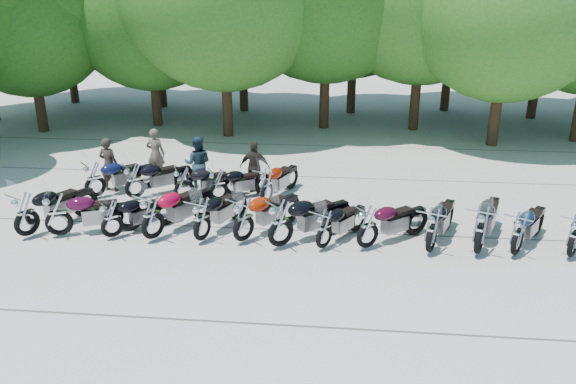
# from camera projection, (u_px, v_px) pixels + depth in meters

# --- Properties ---
(ground) EXTENTS (90.00, 90.00, 0.00)m
(ground) POSITION_uv_depth(u_px,v_px,m) (282.00, 255.00, 13.79)
(ground) COLOR gray
(ground) RESTS_ON ground
(tree_1) EXTENTS (6.97, 6.97, 8.55)m
(tree_1) POSITION_uv_depth(u_px,v_px,m) (26.00, 14.00, 23.59)
(tree_1) COLOR #3A2614
(tree_1) RESTS_ON ground
(tree_2) EXTENTS (7.31, 7.31, 8.97)m
(tree_2) POSITION_uv_depth(u_px,v_px,m) (148.00, 7.00, 24.57)
(tree_2) COLOR #3A2614
(tree_2) RESTS_ON ground
(tree_11) EXTENTS (7.56, 7.56, 9.28)m
(tree_11) POSITION_uv_depth(u_px,v_px,m) (241.00, 0.00, 27.53)
(tree_11) COLOR #3A2614
(tree_11) RESTS_ON ground
(motorcycle_0) EXTENTS (1.85, 2.53, 1.40)m
(motorcycle_0) POSITION_uv_depth(u_px,v_px,m) (25.00, 213.00, 14.49)
(motorcycle_0) COLOR black
(motorcycle_0) RESTS_ON ground
(motorcycle_1) EXTENTS (2.55, 1.56, 1.38)m
(motorcycle_1) POSITION_uv_depth(u_px,v_px,m) (58.00, 213.00, 14.51)
(motorcycle_1) COLOR #390721
(motorcycle_1) RESTS_ON ground
(motorcycle_2) EXTENTS (1.97, 1.96, 1.21)m
(motorcycle_2) POSITION_uv_depth(u_px,v_px,m) (111.00, 218.00, 14.45)
(motorcycle_2) COLOR black
(motorcycle_2) RESTS_ON ground
(motorcycle_3) EXTENTS (1.98, 2.59, 1.44)m
(motorcycle_3) POSITION_uv_depth(u_px,v_px,m) (152.00, 215.00, 14.31)
(motorcycle_3) COLOR maroon
(motorcycle_3) RESTS_ON ground
(motorcycle_4) EXTENTS (1.56, 2.42, 1.32)m
(motorcycle_4) POSITION_uv_depth(u_px,v_px,m) (202.00, 219.00, 14.26)
(motorcycle_4) COLOR black
(motorcycle_4) RESTS_ON ground
(motorcycle_5) EXTENTS (2.04, 2.40, 1.37)m
(motorcycle_5) POSITION_uv_depth(u_px,v_px,m) (243.00, 218.00, 14.20)
(motorcycle_5) COLOR maroon
(motorcycle_5) RESTS_ON ground
(motorcycle_6) EXTENTS (2.47, 2.26, 1.45)m
(motorcycle_6) POSITION_uv_depth(u_px,v_px,m) (281.00, 222.00, 13.88)
(motorcycle_6) COLOR black
(motorcycle_6) RESTS_ON ground
(motorcycle_7) EXTENTS (1.71, 2.09, 1.19)m
(motorcycle_7) POSITION_uv_depth(u_px,v_px,m) (324.00, 228.00, 13.86)
(motorcycle_7) COLOR black
(motorcycle_7) RESTS_ON ground
(motorcycle_8) EXTENTS (2.26, 2.00, 1.31)m
(motorcycle_8) POSITION_uv_depth(u_px,v_px,m) (368.00, 226.00, 13.84)
(motorcycle_8) COLOR #350718
(motorcycle_8) RESTS_ON ground
(motorcycle_9) EXTENTS (1.58, 2.48, 1.35)m
(motorcycle_9) POSITION_uv_depth(u_px,v_px,m) (432.00, 229.00, 13.63)
(motorcycle_9) COLOR black
(motorcycle_9) RESTS_ON ground
(motorcycle_10) EXTENTS (1.69, 2.66, 1.45)m
(motorcycle_10) POSITION_uv_depth(u_px,v_px,m) (481.00, 228.00, 13.53)
(motorcycle_10) COLOR black
(motorcycle_10) RESTS_ON ground
(motorcycle_11) EXTENTS (1.83, 2.29, 1.29)m
(motorcycle_11) POSITION_uv_depth(u_px,v_px,m) (519.00, 233.00, 13.49)
(motorcycle_11) COLOR black
(motorcycle_11) RESTS_ON ground
(motorcycle_12) EXTENTS (1.84, 2.24, 1.27)m
(motorcycle_12) POSITION_uv_depth(u_px,v_px,m) (575.00, 235.00, 13.39)
(motorcycle_12) COLOR black
(motorcycle_12) RESTS_ON ground
(motorcycle_13) EXTENTS (2.21, 2.11, 1.32)m
(motorcycle_13) POSITION_uv_depth(u_px,v_px,m) (94.00, 178.00, 17.17)
(motorcycle_13) COLOR #0C1238
(motorcycle_13) RESTS_ON ground
(motorcycle_14) EXTENTS (2.15, 2.05, 1.29)m
(motorcycle_14) POSITION_uv_depth(u_px,v_px,m) (134.00, 180.00, 17.10)
(motorcycle_14) COLOR black
(motorcycle_14) RESTS_ON ground
(motorcycle_15) EXTENTS (2.25, 1.50, 1.23)m
(motorcycle_15) POSITION_uv_depth(u_px,v_px,m) (184.00, 182.00, 16.98)
(motorcycle_15) COLOR black
(motorcycle_15) RESTS_ON ground
(motorcycle_16) EXTENTS (2.11, 1.62, 1.18)m
(motorcycle_16) POSITION_uv_depth(u_px,v_px,m) (219.00, 184.00, 16.93)
(motorcycle_16) COLOR black
(motorcycle_16) RESTS_ON ground
(motorcycle_17) EXTENTS (1.48, 2.36, 1.28)m
(motorcycle_17) POSITION_uv_depth(u_px,v_px,m) (267.00, 185.00, 16.69)
(motorcycle_17) COLOR maroon
(motorcycle_17) RESTS_ON ground
(rider_0) EXTENTS (0.71, 0.54, 1.76)m
(rider_0) POSITION_uv_depth(u_px,v_px,m) (109.00, 165.00, 17.78)
(rider_0) COLOR black
(rider_0) RESTS_ON ground
(rider_1) EXTENTS (0.93, 0.75, 1.80)m
(rider_1) POSITION_uv_depth(u_px,v_px,m) (198.00, 163.00, 17.82)
(rider_1) COLOR #1D313C
(rider_1) RESTS_ON ground
(rider_2) EXTENTS (1.00, 0.47, 1.66)m
(rider_2) POSITION_uv_depth(u_px,v_px,m) (255.00, 167.00, 17.68)
(rider_2) COLOR black
(rider_2) RESTS_ON ground
(rider_3) EXTENTS (0.67, 0.47, 1.76)m
(rider_3) POSITION_uv_depth(u_px,v_px,m) (156.00, 154.00, 18.89)
(rider_3) COLOR brown
(rider_3) RESTS_ON ground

